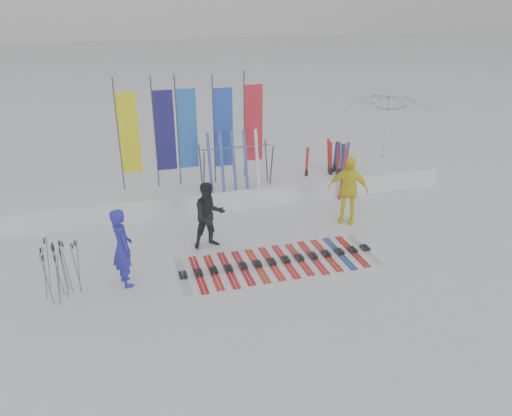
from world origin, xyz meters
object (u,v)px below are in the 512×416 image
object	(u,v)px
person_yellow	(348,190)
ski_row	(278,261)
tent_canopy	(387,131)
ski_rack	(236,161)
person_black	(209,215)
person_blue	(122,248)

from	to	relation	value
person_yellow	ski_row	bearing A→B (deg)	-112.80
tent_canopy	ski_rack	bearing A→B (deg)	-163.59
person_black	tent_canopy	size ratio (longest dim) A/B	0.56
person_blue	tent_canopy	size ratio (longest dim) A/B	0.59
person_black	person_yellow	bearing A→B (deg)	-2.65
person_yellow	ski_rack	xyz separation A→B (m)	(-2.61, 2.00, 0.45)
person_black	ski_row	xyz separation A→B (m)	(1.36, -1.27, -0.81)
tent_canopy	person_blue	bearing A→B (deg)	-150.48
person_yellow	tent_canopy	xyz separation A→B (m)	(3.32, 3.75, 0.42)
person_blue	ski_rack	distance (m)	4.97
person_yellow	ski_rack	distance (m)	3.32
person_black	tent_canopy	bearing A→B (deg)	21.56
person_black	ski_row	bearing A→B (deg)	-51.15
ski_rack	person_black	bearing A→B (deg)	-118.80
person_blue	ski_row	xyz separation A→B (m)	(3.49, -0.09, -0.85)
tent_canopy	ski_row	distance (m)	8.09
person_black	ski_row	world-z (taller)	person_black
tent_canopy	ski_rack	size ratio (longest dim) A/B	1.48
ski_row	ski_rack	distance (m)	3.89
person_yellow	ski_row	world-z (taller)	person_yellow
person_black	ski_rack	size ratio (longest dim) A/B	0.83
ski_rack	tent_canopy	bearing A→B (deg)	16.41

